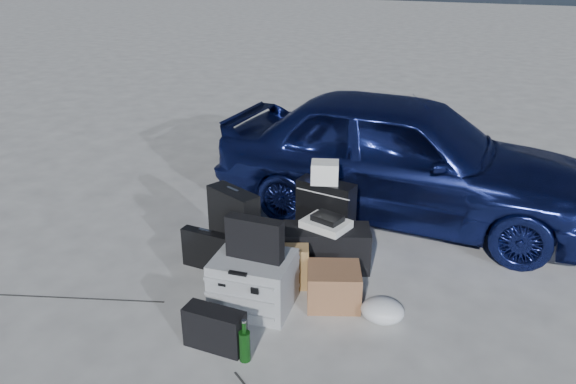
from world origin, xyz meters
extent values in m
plane|color=beige|center=(0.00, 0.00, 0.00)|extent=(60.00, 60.00, 0.00)
imported|color=navy|center=(0.72, 2.14, 0.66)|extent=(3.90, 1.68, 1.31)
cube|color=#929496|center=(0.03, 0.01, 0.22)|extent=(0.64, 0.54, 0.44)
cube|color=black|center=(0.05, 0.02, 0.60)|extent=(0.45, 0.12, 0.33)
cube|color=black|center=(-0.61, 0.38, 0.18)|extent=(0.46, 0.12, 0.36)
cube|color=black|center=(-0.45, 0.62, 0.34)|extent=(0.55, 0.38, 0.68)
cube|color=black|center=(0.22, 1.18, 0.32)|extent=(0.56, 0.28, 0.65)
cube|color=white|center=(0.21, 1.17, 0.75)|extent=(0.29, 0.26, 0.20)
cube|color=black|center=(0.36, 0.79, 0.19)|extent=(0.83, 0.57, 0.38)
cube|color=white|center=(0.35, 0.81, 0.42)|extent=(0.45, 0.38, 0.07)
cube|color=black|center=(0.36, 0.81, 0.48)|extent=(0.29, 0.24, 0.05)
cube|color=#9D6944|center=(0.20, 0.39, 0.18)|extent=(0.32, 0.26, 0.37)
cube|color=brown|center=(0.60, 0.28, 0.16)|extent=(0.52, 0.49, 0.31)
ellipsoid|color=silver|center=(1.02, 0.20, 0.09)|extent=(0.34, 0.29, 0.18)
cube|color=black|center=(-0.01, -0.55, 0.15)|extent=(0.44, 0.17, 0.31)
cylinder|color=black|center=(0.25, -0.60, 0.16)|extent=(0.10, 0.10, 0.32)
camera|label=1|loc=(1.71, -3.36, 2.60)|focal=35.00mm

